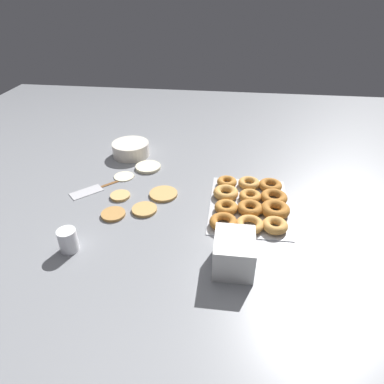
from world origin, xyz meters
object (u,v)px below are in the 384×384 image
(pancake_4, at_px, (148,167))
(spatula, at_px, (94,189))
(pancake_2, at_px, (120,196))
(paper_cup, at_px, (68,240))
(pancake_1, at_px, (163,194))
(pancake_5, at_px, (144,209))
(pancake_3, at_px, (124,176))
(donut_tray, at_px, (251,203))
(batter_bowl, at_px, (131,149))
(container_stack, at_px, (234,253))
(pancake_0, at_px, (113,214))

(pancake_4, relative_size, spatula, 0.50)
(pancake_2, bearing_deg, paper_cup, 167.94)
(pancake_1, relative_size, pancake_4, 0.99)
(pancake_1, relative_size, pancake_5, 1.20)
(pancake_3, bearing_deg, pancake_1, -121.08)
(pancake_1, height_order, donut_tray, donut_tray)
(pancake_1, bearing_deg, pancake_2, 101.71)
(donut_tray, height_order, spatula, donut_tray)
(donut_tray, bearing_deg, spatula, 86.21)
(pancake_1, bearing_deg, spatula, 89.49)
(pancake_5, bearing_deg, pancake_4, 10.93)
(batter_bowl, bearing_deg, pancake_5, -158.51)
(pancake_4, height_order, container_stack, container_stack)
(batter_bowl, bearing_deg, pancake_1, -145.72)
(pancake_0, distance_m, pancake_5, 0.12)
(pancake_0, relative_size, pancake_4, 0.78)
(pancake_2, distance_m, spatula, 0.13)
(pancake_1, bearing_deg, paper_cup, 146.20)
(pancake_0, height_order, paper_cup, paper_cup)
(pancake_3, relative_size, pancake_5, 0.92)
(pancake_0, height_order, pancake_1, same)
(pancake_1, xyz_separation_m, pancake_5, (-0.12, 0.05, 0.00))
(pancake_3, bearing_deg, pancake_2, -168.66)
(pancake_3, bearing_deg, pancake_0, -171.21)
(donut_tray, relative_size, batter_bowl, 2.20)
(pancake_1, relative_size, spatula, 0.50)
(pancake_1, distance_m, pancake_2, 0.18)
(batter_bowl, distance_m, paper_cup, 0.70)
(pancake_3, height_order, donut_tray, donut_tray)
(donut_tray, bearing_deg, pancake_1, 83.45)
(donut_tray, bearing_deg, pancake_3, 73.65)
(donut_tray, xyz_separation_m, container_stack, (-0.33, 0.06, 0.04))
(container_stack, bearing_deg, pancake_2, 54.48)
(pancake_5, xyz_separation_m, batter_bowl, (0.46, 0.18, 0.03))
(pancake_5, bearing_deg, pancake_3, 32.53)
(pancake_4, height_order, batter_bowl, batter_bowl)
(container_stack, relative_size, spatula, 0.64)
(donut_tray, distance_m, batter_bowl, 0.70)
(pancake_4, bearing_deg, pancake_0, 173.15)
(pancake_2, height_order, pancake_3, pancake_2)
(pancake_4, xyz_separation_m, batter_bowl, (0.12, 0.12, 0.03))
(pancake_3, distance_m, pancake_4, 0.13)
(pancake_0, relative_size, donut_tray, 0.23)
(pancake_0, height_order, container_stack, container_stack)
(donut_tray, xyz_separation_m, paper_cup, (-0.32, 0.60, 0.02))
(pancake_1, distance_m, pancake_4, 0.25)
(pancake_0, xyz_separation_m, pancake_5, (0.04, -0.11, 0.00))
(pancake_0, xyz_separation_m, pancake_4, (0.38, -0.05, 0.00))
(spatula, bearing_deg, pancake_2, 118.72)
(pancake_4, xyz_separation_m, container_stack, (-0.59, -0.41, 0.05))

